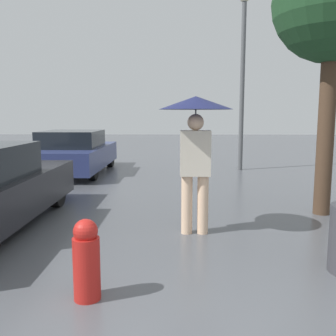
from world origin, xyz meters
name	(u,v)px	position (x,y,z in m)	size (l,w,h in m)	color
pedestrian	(196,129)	(-0.02, 3.44, 1.47)	(1.01, 1.01, 1.91)	beige
parked_car_farthest	(74,153)	(-3.21, 8.96, 0.57)	(1.80, 4.07, 1.21)	navy
tree	(333,5)	(2.18, 4.53, 3.36)	(1.89, 1.89, 4.37)	#473323
street_lamp	(243,64)	(1.68, 9.63, 3.14)	(0.32, 0.32, 5.17)	#515456
fire_hydrant	(86,260)	(-1.09, 1.51, 0.37)	(0.24, 0.24, 0.75)	#B21E19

